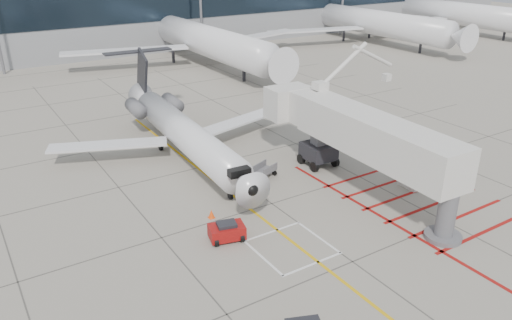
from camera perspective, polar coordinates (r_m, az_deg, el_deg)
ground_plane at (r=31.22m, az=5.97°, el=-7.93°), size 260.00×260.00×0.00m
regional_jet at (r=38.52m, az=-7.17°, el=4.04°), size 22.89×28.06×7.01m
jet_bridge at (r=34.46m, az=13.32°, el=1.71°), size 9.78×19.35×7.60m
pushback_tug at (r=29.84m, az=-3.36°, el=-8.08°), size 2.33×1.77×1.21m
baggage_cart at (r=37.48m, az=1.03°, el=-1.21°), size 2.03×1.67×1.10m
ground_power_unit at (r=38.10m, az=18.32°, el=-1.17°), size 2.80×1.70×2.17m
cone_nose at (r=32.31m, az=-5.12°, el=-6.14°), size 0.41×0.41×0.57m
cone_side at (r=37.01m, az=-2.49°, el=-2.13°), size 0.32×0.32×0.45m
terminal_building at (r=95.00m, az=-16.54°, el=16.99°), size 180.00×28.00×14.00m
terminal_glass_band at (r=81.60m, az=-13.60°, el=17.08°), size 180.00×0.10×6.00m
bg_aircraft_c at (r=74.74m, az=-6.70°, el=15.77°), size 38.37×42.63×12.79m
bg_aircraft_d at (r=94.06m, az=12.63°, el=16.90°), size 37.96×42.17×12.65m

